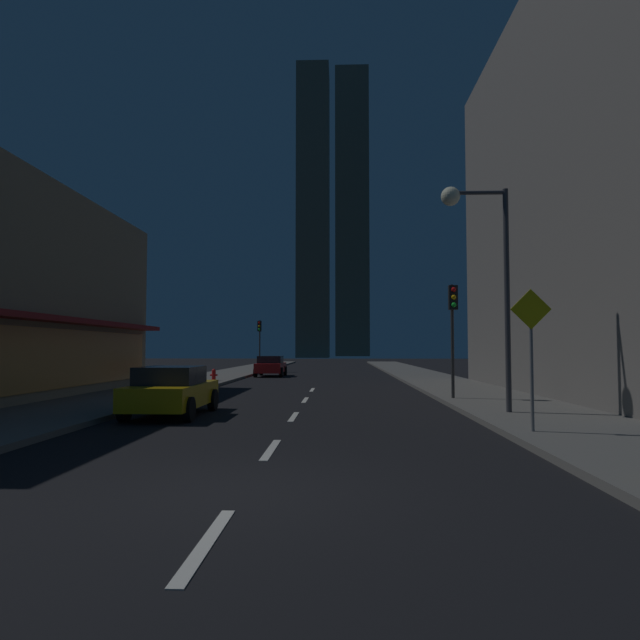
{
  "coord_description": "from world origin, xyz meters",
  "views": [
    {
      "loc": [
        1.37,
        -7.7,
        1.98
      ],
      "look_at": [
        0.0,
        28.6,
        3.84
      ],
      "focal_mm": 31.2,
      "sensor_mm": 36.0,
      "label": 1
    }
  ],
  "objects": [
    {
      "name": "traffic_light_far_left",
      "position": [
        -5.5,
        38.91,
        3.19
      ],
      "size": [
        0.32,
        0.48,
        4.2
      ],
      "color": "#2D2D2D",
      "rests_on": "sidewalk_left"
    },
    {
      "name": "fire_hydrant_far_left",
      "position": [
        -5.9,
        23.88,
        0.45
      ],
      "size": [
        0.42,
        0.3,
        0.65
      ],
      "color": "red",
      "rests_on": "sidewalk_left"
    },
    {
      "name": "street_lamp_right",
      "position": [
        5.38,
        8.56,
        5.07
      ],
      "size": [
        1.96,
        0.56,
        6.58
      ],
      "color": "#38383D",
      "rests_on": "sidewalk_right"
    },
    {
      "name": "skyscraper_distant_tall",
      "position": [
        -4.62,
        111.87,
        31.7
      ],
      "size": [
        6.97,
        8.92,
        63.39
      ],
      "primitive_type": "cube",
      "color": "#5E5A47",
      "rests_on": "ground"
    },
    {
      "name": "pedestrian_crossing_sign",
      "position": [
        5.6,
        4.82,
        2.02
      ],
      "size": [
        0.91,
        0.08,
        3.15
      ],
      "color": "slate",
      "rests_on": "sidewalk_right"
    },
    {
      "name": "traffic_light_near_right",
      "position": [
        5.5,
        12.91,
        3.19
      ],
      "size": [
        0.32,
        0.48,
        4.2
      ],
      "color": "#2D2D2D",
      "rests_on": "sidewalk_right"
    },
    {
      "name": "sidewalk_right",
      "position": [
        7.0,
        32.0,
        0.07
      ],
      "size": [
        4.0,
        76.0,
        0.15
      ],
      "primitive_type": "cube",
      "color": "#605E59",
      "rests_on": "ground"
    },
    {
      "name": "car_parked_near",
      "position": [
        -3.6,
        8.52,
        0.74
      ],
      "size": [
        1.98,
        4.24,
        1.45
      ],
      "color": "gold",
      "rests_on": "ground"
    },
    {
      "name": "sidewalk_left",
      "position": [
        -7.0,
        32.0,
        0.07
      ],
      "size": [
        4.0,
        76.0,
        0.15
      ],
      "primitive_type": "cube",
      "color": "#605E59",
      "rests_on": "ground"
    },
    {
      "name": "car_parked_far",
      "position": [
        -3.6,
        31.51,
        0.74
      ],
      "size": [
        1.98,
        4.24,
        1.45
      ],
      "color": "#B21919",
      "rests_on": "ground"
    },
    {
      "name": "lane_marking_center",
      "position": [
        0.0,
        8.4,
        0.01
      ],
      "size": [
        0.16,
        23.0,
        0.01
      ],
      "color": "silver",
      "rests_on": "ground"
    },
    {
      "name": "skyscraper_distant_mid",
      "position": [
        4.31,
        134.85,
        37.61
      ],
      "size": [
        8.7,
        5.22,
        75.23
      ],
      "primitive_type": "cube",
      "color": "#5D5845",
      "rests_on": "ground"
    },
    {
      "name": "ground_plane",
      "position": [
        0.0,
        32.0,
        -0.05
      ],
      "size": [
        78.0,
        136.0,
        0.1
      ],
      "primitive_type": "cube",
      "color": "black"
    }
  ]
}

